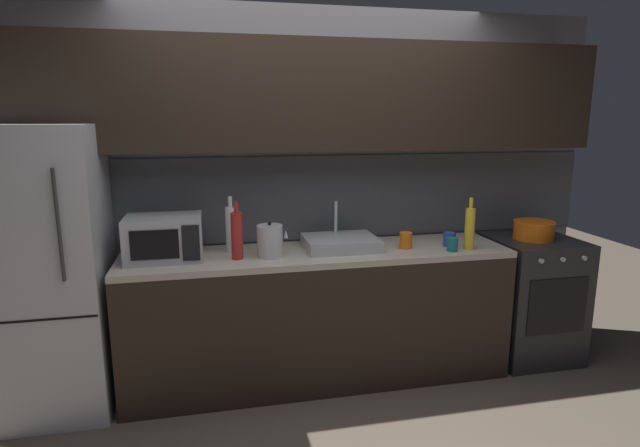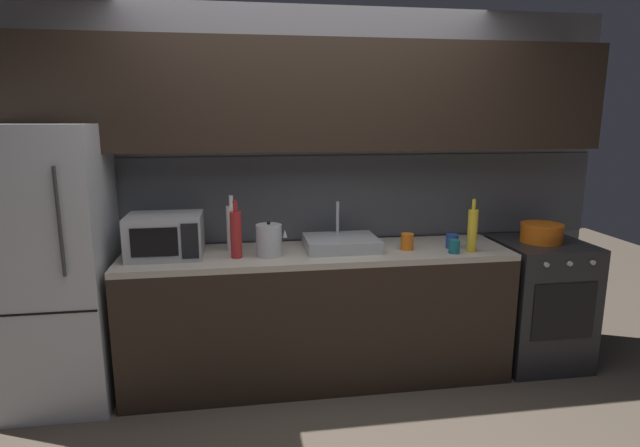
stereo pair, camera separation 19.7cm
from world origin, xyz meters
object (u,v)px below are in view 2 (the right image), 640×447
(wine_bottle_red, at_px, (236,234))
(cooking_pot, at_px, (542,233))
(microwave, at_px, (165,236))
(kettle, at_px, (269,240))
(mug_blue, at_px, (452,241))
(refrigerator, at_px, (52,267))
(wine_bottle_yellow, at_px, (472,230))
(oven_range, at_px, (538,302))
(wine_bottle_white, at_px, (232,228))
(mug_teal, at_px, (454,246))
(mug_orange, at_px, (407,242))

(wine_bottle_red, height_order, cooking_pot, wine_bottle_red)
(microwave, height_order, kettle, microwave)
(wine_bottle_red, relative_size, mug_blue, 3.86)
(refrigerator, height_order, wine_bottle_yellow, refrigerator)
(oven_range, distance_m, wine_bottle_yellow, 0.88)
(wine_bottle_red, height_order, wine_bottle_white, wine_bottle_white)
(cooking_pot, bearing_deg, wine_bottle_red, -177.92)
(mug_teal, bearing_deg, refrigerator, 175.67)
(microwave, xyz_separation_m, wine_bottle_red, (0.44, -0.10, 0.02))
(kettle, distance_m, wine_bottle_red, 0.21)
(refrigerator, height_order, mug_blue, refrigerator)
(oven_range, bearing_deg, mug_orange, -176.97)
(kettle, relative_size, wine_bottle_red, 0.63)
(refrigerator, height_order, kettle, refrigerator)
(cooking_pot, bearing_deg, oven_range, -4.28)
(refrigerator, height_order, wine_bottle_red, refrigerator)
(mug_blue, bearing_deg, mug_orange, 178.76)
(kettle, distance_m, mug_teal, 1.20)
(wine_bottle_white, xyz_separation_m, mug_orange, (1.15, -0.15, -0.10))
(refrigerator, bearing_deg, mug_orange, -1.42)
(refrigerator, bearing_deg, cooking_pot, 0.00)
(microwave, distance_m, mug_orange, 1.57)
(mug_orange, xyz_separation_m, mug_blue, (0.31, -0.01, -0.01))
(wine_bottle_red, bearing_deg, mug_teal, -4.65)
(mug_orange, bearing_deg, kettle, -179.08)
(mug_blue, bearing_deg, wine_bottle_yellow, -50.15)
(kettle, xyz_separation_m, mug_teal, (1.19, -0.12, -0.06))
(wine_bottle_white, xyz_separation_m, mug_blue, (1.46, -0.16, -0.11))
(kettle, relative_size, wine_bottle_yellow, 0.65)
(wine_bottle_yellow, bearing_deg, wine_bottle_red, 176.56)
(wine_bottle_red, bearing_deg, wine_bottle_yellow, -3.44)
(cooking_pot, bearing_deg, mug_teal, -165.40)
(kettle, height_order, mug_teal, kettle)
(oven_range, bearing_deg, microwave, 179.56)
(kettle, height_order, wine_bottle_red, wine_bottle_red)
(refrigerator, relative_size, mug_blue, 18.38)
(mug_teal, bearing_deg, wine_bottle_red, 175.35)
(wine_bottle_white, distance_m, cooking_pot, 2.16)
(oven_range, relative_size, wine_bottle_yellow, 2.58)
(oven_range, bearing_deg, refrigerator, 179.98)
(wine_bottle_yellow, bearing_deg, oven_range, 15.07)
(oven_range, bearing_deg, wine_bottle_white, 177.38)
(wine_bottle_yellow, distance_m, mug_teal, 0.16)
(mug_orange, bearing_deg, microwave, 177.29)
(wine_bottle_red, distance_m, mug_teal, 1.40)
(refrigerator, relative_size, mug_orange, 15.80)
(wine_bottle_red, distance_m, mug_orange, 1.13)
(kettle, bearing_deg, wine_bottle_red, -178.10)
(oven_range, distance_m, mug_blue, 0.87)
(wine_bottle_yellow, bearing_deg, mug_teal, -170.35)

